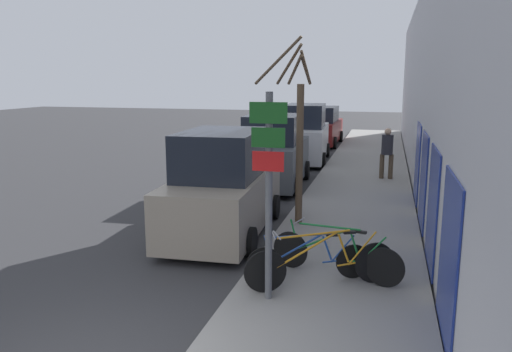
{
  "coord_description": "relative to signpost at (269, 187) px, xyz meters",
  "views": [
    {
      "loc": [
        3.36,
        -4.7,
        3.6
      ],
      "look_at": [
        0.61,
        5.73,
        1.48
      ],
      "focal_mm": 35.0,
      "sensor_mm": 36.0,
      "label": 1
    }
  ],
  "objects": [
    {
      "name": "ground_plane",
      "position": [
        -1.66,
        8.67,
        -1.97
      ],
      "size": [
        80.0,
        80.0,
        0.0
      ],
      "primitive_type": "plane",
      "color": "#333335"
    },
    {
      "name": "bicycle_0",
      "position": [
        0.75,
        0.64,
        -1.4
      ],
      "size": [
        2.36,
        1.21,
        0.98
      ],
      "rotation": [
        0.0,
        0.0,
        2.04
      ],
      "color": "black",
      "rests_on": "sidewalk_curb"
    },
    {
      "name": "building_facade",
      "position": [
        2.69,
        11.39,
        1.26
      ],
      "size": [
        0.23,
        32.0,
        6.5
      ],
      "color": "#BCBCC1",
      "rests_on": "ground"
    },
    {
      "name": "signpost",
      "position": [
        0.0,
        0.0,
        0.0
      ],
      "size": [
        0.57,
        0.13,
        3.25
      ],
      "color": "#595B60",
      "rests_on": "sidewalk_curb"
    },
    {
      "name": "parked_car_3",
      "position": [
        -1.79,
        20.13,
        -1.02
      ],
      "size": [
        2.04,
        4.81,
        2.09
      ],
      "rotation": [
        0.0,
        0.0,
        -0.02
      ],
      "color": "maroon",
      "rests_on": "ground"
    },
    {
      "name": "parked_car_1",
      "position": [
        -1.94,
        8.93,
        -0.88
      ],
      "size": [
        2.23,
        4.35,
        2.42
      ],
      "rotation": [
        0.0,
        0.0,
        0.05
      ],
      "color": "#51565B",
      "rests_on": "ground"
    },
    {
      "name": "parked_car_2",
      "position": [
        -1.73,
        14.24,
        -0.85
      ],
      "size": [
        2.17,
        4.83,
        2.5
      ],
      "rotation": [
        0.0,
        0.0,
        0.06
      ],
      "color": "silver",
      "rests_on": "ground"
    },
    {
      "name": "sidewalk_curb",
      "position": [
        0.94,
        11.47,
        -1.9
      ],
      "size": [
        3.2,
        32.0,
        0.15
      ],
      "color": "gray",
      "rests_on": "ground"
    },
    {
      "name": "street_tree",
      "position": [
        -0.34,
        4.42,
        0.31
      ],
      "size": [
        1.34,
        1.26,
        4.4
      ],
      "color": "brown",
      "rests_on": "sidewalk_curb"
    },
    {
      "name": "parked_car_0",
      "position": [
        -1.9,
        3.48,
        -0.88
      ],
      "size": [
        2.25,
        4.77,
        2.44
      ],
      "rotation": [
        0.0,
        0.0,
        0.05
      ],
      "color": "gray",
      "rests_on": "ground"
    },
    {
      "name": "pedestrian_near",
      "position": [
        1.73,
        10.47,
        -0.8
      ],
      "size": [
        0.46,
        0.39,
        1.76
      ],
      "rotation": [
        0.0,
        0.0,
        3.17
      ],
      "color": "#4C3D2D",
      "rests_on": "sidewalk_curb"
    },
    {
      "name": "bicycle_2",
      "position": [
        0.93,
        1.17,
        -1.42
      ],
      "size": [
        2.36,
        0.75,
        0.94
      ],
      "rotation": [
        0.0,
        0.0,
        1.3
      ],
      "color": "black",
      "rests_on": "sidewalk_curb"
    },
    {
      "name": "bicycle_1",
      "position": [
        0.51,
        0.91,
        -1.45
      ],
      "size": [
        2.05,
        0.81,
        0.84
      ],
      "rotation": [
        0.0,
        0.0,
        1.92
      ],
      "color": "black",
      "rests_on": "sidewalk_curb"
    }
  ]
}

